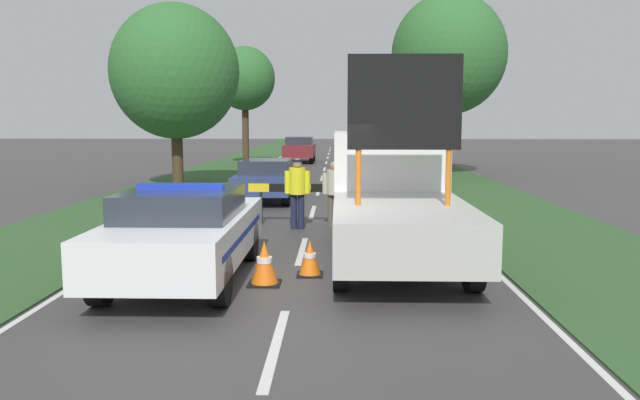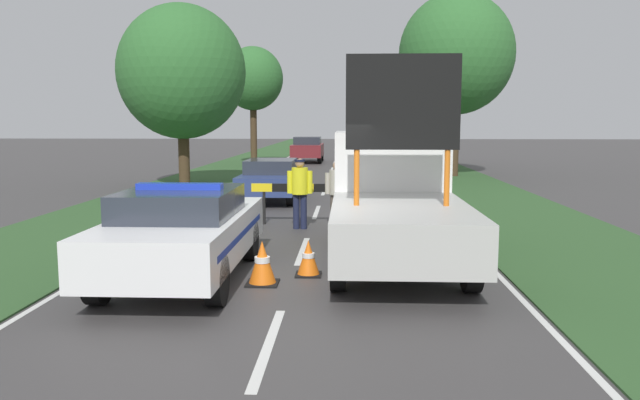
% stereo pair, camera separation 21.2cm
% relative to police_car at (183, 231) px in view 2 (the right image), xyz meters
% --- Properties ---
extents(ground_plane, '(160.00, 160.00, 0.00)m').
position_rel_police_car_xyz_m(ground_plane, '(1.76, -0.01, -0.79)').
color(ground_plane, '#3D3A3A').
extents(lane_markings, '(6.93, 68.02, 0.01)m').
position_rel_police_car_xyz_m(lane_markings, '(1.76, 18.97, -0.79)').
color(lane_markings, silver).
rests_on(lane_markings, ground).
extents(grass_verge_left, '(3.86, 120.00, 0.03)m').
position_rel_police_car_xyz_m(grass_verge_left, '(-3.69, 19.99, -0.78)').
color(grass_verge_left, '#2D5128').
rests_on(grass_verge_left, ground).
extents(grass_verge_right, '(3.86, 120.00, 0.03)m').
position_rel_police_car_xyz_m(grass_verge_right, '(7.20, 19.99, -0.78)').
color(grass_verge_right, '#2D5128').
rests_on(grass_verge_right, ground).
extents(police_car, '(1.93, 4.78, 1.58)m').
position_rel_police_car_xyz_m(police_car, '(0.00, 0.00, 0.00)').
color(police_car, white).
rests_on(police_car, ground).
extents(work_truck, '(2.24, 5.98, 3.60)m').
position_rel_police_car_xyz_m(work_truck, '(3.51, 1.91, 0.37)').
color(work_truck, white).
rests_on(work_truck, ground).
extents(road_barrier, '(3.09, 0.08, 1.02)m').
position_rel_police_car_xyz_m(road_barrier, '(1.80, 5.48, 0.05)').
color(road_barrier, black).
rests_on(road_barrier, ground).
extents(police_officer, '(0.60, 0.38, 1.68)m').
position_rel_police_car_xyz_m(police_officer, '(1.51, 4.84, 0.21)').
color(police_officer, '#191E38').
rests_on(police_officer, ground).
extents(pedestrian_civilian, '(0.57, 0.36, 1.60)m').
position_rel_police_car_xyz_m(pedestrian_civilian, '(2.38, 5.13, 0.14)').
color(pedestrian_civilian, brown).
rests_on(pedestrian_civilian, ground).
extents(traffic_cone_near_police, '(0.43, 0.43, 0.60)m').
position_rel_police_car_xyz_m(traffic_cone_near_police, '(2.00, 0.33, -0.50)').
color(traffic_cone_near_police, black).
rests_on(traffic_cone_near_police, ground).
extents(traffic_cone_centre_front, '(0.44, 0.44, 0.61)m').
position_rel_police_car_xyz_m(traffic_cone_centre_front, '(-0.45, 4.78, -0.49)').
color(traffic_cone_centre_front, black).
rests_on(traffic_cone_centre_front, ground).
extents(traffic_cone_near_truck, '(0.50, 0.50, 0.69)m').
position_rel_police_car_xyz_m(traffic_cone_near_truck, '(1.32, -0.26, -0.45)').
color(traffic_cone_near_truck, black).
rests_on(traffic_cone_near_truck, ground).
extents(queued_car_hatch_blue, '(1.73, 4.47, 1.33)m').
position_rel_police_car_xyz_m(queued_car_hatch_blue, '(0.16, 10.28, -0.09)').
color(queued_car_hatch_blue, navy).
rests_on(queued_car_hatch_blue, ground).
extents(queued_car_suv_grey, '(1.80, 4.53, 1.66)m').
position_rel_police_car_xyz_m(queued_car_suv_grey, '(3.61, 17.03, 0.07)').
color(queued_car_suv_grey, slate).
rests_on(queued_car_suv_grey, ground).
extents(queued_car_sedan_silver, '(1.70, 3.92, 1.61)m').
position_rel_police_car_xyz_m(queued_car_sedan_silver, '(3.44, 23.50, 0.04)').
color(queued_car_sedan_silver, '#B2B2B7').
rests_on(queued_car_sedan_silver, ground).
extents(queued_car_wagon_maroon, '(1.84, 4.40, 1.59)m').
position_rel_police_car_xyz_m(queued_car_wagon_maroon, '(0.08, 29.03, 0.05)').
color(queued_car_wagon_maroon, maroon).
rests_on(queued_car_wagon_maroon, ground).
extents(roadside_tree_near_left, '(3.46, 3.46, 6.80)m').
position_rel_police_car_xyz_m(roadside_tree_near_left, '(-2.88, 26.35, 4.15)').
color(roadside_tree_near_left, '#42301E').
rests_on(roadside_tree_near_left, ground).
extents(roadside_tree_near_right, '(4.22, 4.22, 7.69)m').
position_rel_police_car_xyz_m(roadside_tree_near_right, '(7.22, 20.63, 4.65)').
color(roadside_tree_near_right, '#42301E').
rests_on(roadside_tree_near_right, ground).
extents(roadside_tree_mid_left, '(5.19, 5.19, 8.29)m').
position_rel_police_car_xyz_m(roadside_tree_mid_left, '(7.49, 19.25, 4.76)').
color(roadside_tree_mid_left, '#42301E').
rests_on(roadside_tree_mid_left, ground).
extents(roadside_tree_mid_right, '(4.82, 4.82, 6.93)m').
position_rel_police_car_xyz_m(roadside_tree_mid_right, '(-3.68, 13.93, 3.60)').
color(roadside_tree_mid_right, '#42301E').
rests_on(roadside_tree_mid_right, ground).
extents(roadside_tree_far_left, '(4.26, 4.26, 6.57)m').
position_rel_police_car_xyz_m(roadside_tree_far_left, '(7.07, 27.78, 3.53)').
color(roadside_tree_far_left, '#42301E').
rests_on(roadside_tree_far_left, ground).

